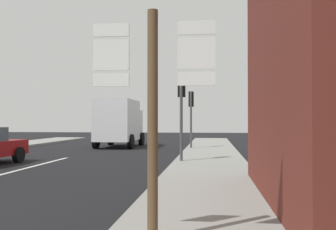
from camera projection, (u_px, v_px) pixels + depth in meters
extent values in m
plane|color=black|center=(48.00, 163.00, 15.66)|extent=(80.00, 80.00, 0.00)
cube|color=gray|center=(210.00, 169.00, 12.93)|extent=(2.86, 44.00, 0.14)
cylinder|color=black|center=(19.00, 155.00, 15.69)|extent=(0.27, 0.65, 0.64)
cube|color=silver|center=(117.00, 120.00, 24.40)|extent=(2.24, 3.73, 2.60)
cube|color=silver|center=(126.00, 125.00, 26.87)|extent=(2.10, 1.32, 2.00)
cube|color=#47515B|center=(127.00, 113.00, 26.94)|extent=(1.76, 0.12, 0.70)
cylinder|color=black|center=(111.00, 139.00, 26.95)|extent=(0.29, 0.90, 0.90)
cylinder|color=black|center=(142.00, 139.00, 26.67)|extent=(0.29, 0.90, 0.90)
cylinder|color=black|center=(96.00, 141.00, 23.57)|extent=(0.29, 0.90, 0.90)
cylinder|color=black|center=(131.00, 142.00, 23.30)|extent=(0.29, 0.90, 0.90)
cylinder|color=brown|center=(153.00, 130.00, 5.07)|extent=(0.14, 0.14, 3.20)
cube|color=white|center=(111.00, 30.00, 5.20)|extent=(0.50, 0.03, 0.18)
cube|color=black|center=(112.00, 30.00, 5.22)|extent=(0.43, 0.01, 0.13)
cube|color=white|center=(111.00, 55.00, 5.20)|extent=(0.50, 0.03, 0.42)
cube|color=black|center=(111.00, 55.00, 5.22)|extent=(0.43, 0.01, 0.32)
cube|color=white|center=(111.00, 80.00, 5.19)|extent=(0.50, 0.03, 0.18)
cube|color=black|center=(111.00, 80.00, 5.21)|extent=(0.43, 0.01, 0.13)
cube|color=white|center=(196.00, 28.00, 5.07)|extent=(0.50, 0.03, 0.18)
cube|color=black|center=(196.00, 28.00, 5.09)|extent=(0.43, 0.01, 0.13)
cube|color=white|center=(196.00, 53.00, 5.07)|extent=(0.50, 0.03, 0.42)
cube|color=black|center=(197.00, 53.00, 5.08)|extent=(0.43, 0.01, 0.32)
cube|color=white|center=(196.00, 79.00, 5.06)|extent=(0.50, 0.03, 0.18)
cube|color=black|center=(197.00, 79.00, 5.08)|extent=(0.43, 0.01, 0.13)
cylinder|color=#47474C|center=(181.00, 119.00, 15.16)|extent=(0.12, 0.12, 3.58)
cube|color=black|center=(182.00, 86.00, 15.38)|extent=(0.30, 0.28, 0.90)
sphere|color=#360303|center=(182.00, 80.00, 15.52)|extent=(0.18, 0.18, 0.18)
sphere|color=#3C2303|center=(182.00, 86.00, 15.51)|extent=(0.18, 0.18, 0.18)
sphere|color=#0CA526|center=(182.00, 93.00, 15.51)|extent=(0.18, 0.18, 0.18)
cylinder|color=#47474C|center=(191.00, 121.00, 22.41)|extent=(0.12, 0.12, 3.45)
cube|color=black|center=(191.00, 99.00, 22.63)|extent=(0.30, 0.28, 0.90)
sphere|color=#360303|center=(191.00, 95.00, 22.77)|extent=(0.18, 0.18, 0.18)
sphere|color=#3C2303|center=(191.00, 99.00, 22.77)|extent=(0.18, 0.18, 0.18)
sphere|color=#0CA526|center=(191.00, 104.00, 22.76)|extent=(0.18, 0.18, 0.18)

